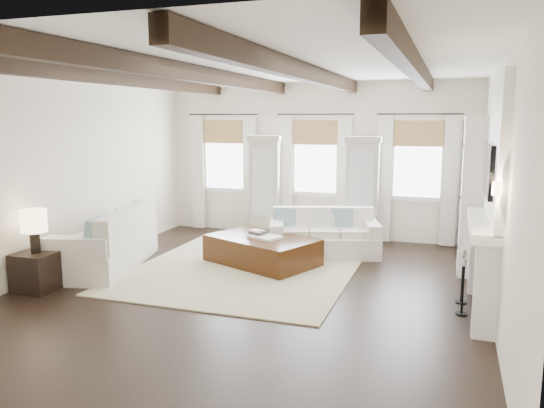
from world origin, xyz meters
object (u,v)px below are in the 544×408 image
(sofa_back, at_px, (324,236))
(side_table_back, at_px, (261,219))
(ottoman, at_px, (262,251))
(side_table_front, at_px, (37,271))
(sofa_left, at_px, (110,243))

(sofa_back, distance_m, side_table_back, 2.23)
(ottoman, distance_m, side_table_front, 3.52)
(ottoman, bearing_deg, side_table_front, -114.68)
(sofa_left, xyz_separation_m, side_table_front, (-0.25, -1.38, -0.12))
(side_table_back, bearing_deg, ottoman, -69.43)
(sofa_back, height_order, sofa_left, sofa_left)
(sofa_left, xyz_separation_m, side_table_back, (1.48, 3.35, -0.10))
(sofa_left, relative_size, ottoman, 1.40)
(side_table_front, bearing_deg, ottoman, 41.86)
(sofa_left, height_order, side_table_back, sofa_left)
(ottoman, bearing_deg, sofa_back, 72.58)
(side_table_back, bearing_deg, sofa_left, -113.79)
(sofa_left, distance_m, side_table_front, 1.41)
(side_table_front, relative_size, side_table_back, 0.95)
(sofa_left, distance_m, side_table_back, 3.66)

